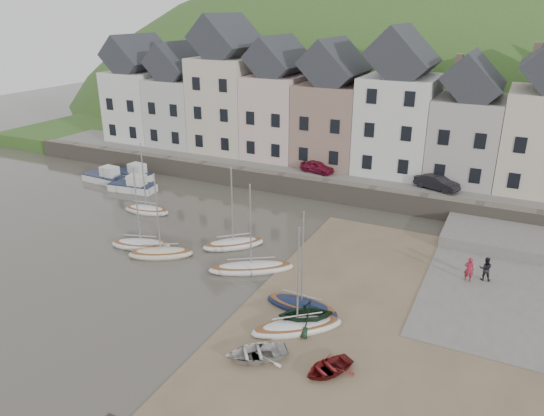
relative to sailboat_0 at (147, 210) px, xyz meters
The scene contains 25 objects.
ground 14.39m from the sailboat_0, 29.87° to the right, with size 160.00×160.00×0.00m, color #403B32.
quay_land 27.80m from the sailboat_0, 63.32° to the left, with size 90.00×30.00×1.50m, color #386026.
quay_street 18.31m from the sailboat_0, 46.89° to the left, with size 70.00×7.00×0.10m, color slate.
seawall 15.90m from the sailboat_0, 38.24° to the left, with size 70.00×1.20×1.80m, color slate.
beach 24.55m from the sailboat_0, 16.98° to the right, with size 18.00×26.00×0.06m, color brown.
slipway 27.49m from the sailboat_0, ahead, with size 8.00×18.00×0.12m, color slate.
hillside 56.39m from the sailboat_0, 81.94° to the left, with size 134.40×84.00×84.00m.
townhouse_terrace 23.15m from the sailboat_0, 49.77° to the left, with size 61.05×8.00×13.93m.
sailboat_0 is the anchor object (origin of this frame).
sailboat_1 6.89m from the sailboat_0, 54.31° to the right, with size 4.70×2.81×6.32m.
sailboat_2 8.70m from the sailboat_0, 44.53° to the right, with size 4.68×3.56×6.32m.
sailboat_3 10.34m from the sailboat_0, 14.34° to the right, with size 4.36×4.16×6.32m.
sailboat_4 13.94m from the sailboat_0, 21.96° to the right, with size 5.62×4.33×6.32m.
sailboat_5 19.44m from the sailboat_0, 24.29° to the right, with size 4.49×1.64×6.32m.
sailboat_6 20.90m from the sailboat_0, 28.73° to the right, with size 4.87×4.43×6.32m.
motorboat_0 6.02m from the sailboat_0, 140.36° to the left, with size 4.68×2.27×1.70m.
motorboat_1 10.07m from the sailboat_0, 152.05° to the left, with size 4.75×2.05×1.70m.
motorboat_2 9.75m from the sailboat_0, 136.59° to the left, with size 4.65×2.21×1.70m.
rowboat_white 21.85m from the sailboat_0, 36.99° to the right, with size 2.21×3.09×0.64m, color silver.
rowboat_green 20.87m from the sailboat_0, 27.01° to the right, with size 2.57×2.98×1.57m, color black.
rowboat_red 24.49m from the sailboat_0, 30.87° to the right, with size 1.85×2.59×0.54m, color maroon.
person_red 26.00m from the sailboat_0, ahead, with size 0.59×0.39×1.61m, color maroon.
person_dark 26.92m from the sailboat_0, ahead, with size 0.77×0.60×1.58m, color black.
car_left 16.42m from the sailboat_0, 49.11° to the left, with size 1.34×3.34×1.14m, color maroon.
car_right 25.12m from the sailboat_0, 29.50° to the left, with size 1.35×3.87×1.28m, color black.
Camera 1 is at (14.80, -24.27, 16.23)m, focal length 33.56 mm.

